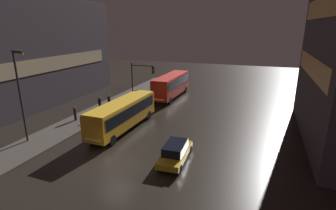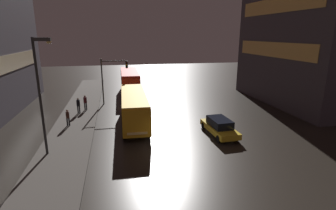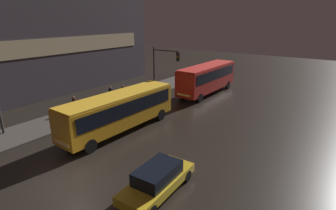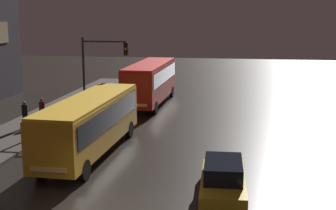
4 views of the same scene
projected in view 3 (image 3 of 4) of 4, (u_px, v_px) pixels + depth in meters
ground_plane at (73, 185)px, 14.42m from camera, size 120.00×120.00×0.00m
sidewalk_left at (103, 106)px, 27.08m from camera, size 4.00×48.00×0.15m
building_left_tower at (24, 32)px, 30.79m from camera, size 10.07×31.47×14.30m
bus_near at (120, 108)px, 20.83m from camera, size 2.72×10.58×3.11m
bus_far at (207, 76)px, 31.35m from camera, size 2.73×10.08×3.44m
car_taxi at (158, 179)px, 13.67m from camera, size 2.06×4.87×1.50m
pedestrian_near at (123, 91)px, 28.29m from camera, size 0.53×0.53×1.78m
pedestrian_mid at (74, 103)px, 24.80m from camera, size 0.45×0.45×1.63m
pedestrian_far at (111, 93)px, 27.69m from camera, size 0.50×0.50×1.77m
traffic_light_main at (163, 65)px, 27.96m from camera, size 3.38×0.35×5.82m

